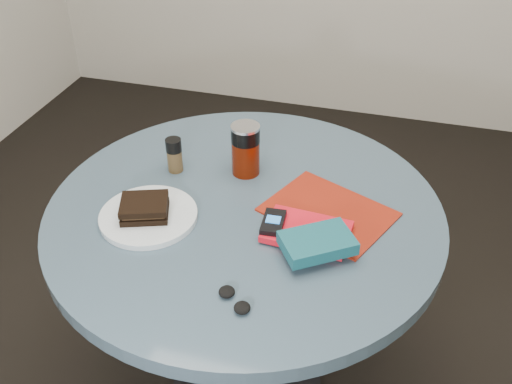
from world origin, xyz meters
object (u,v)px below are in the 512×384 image
(red_book, at_px, (307,231))
(headphones, at_px, (234,300))
(pepper_grinder, at_px, (174,155))
(mp3_player, at_px, (273,222))
(novel, at_px, (317,243))
(soda_can, at_px, (246,149))
(plate, at_px, (149,216))
(sandwich, at_px, (145,208))
(table, at_px, (245,254))
(magazine, at_px, (328,212))

(red_book, relative_size, headphones, 2.14)
(pepper_grinder, distance_m, mp3_player, 0.37)
(red_book, bearing_deg, novel, -56.04)
(soda_can, distance_m, mp3_player, 0.27)
(plate, xyz_separation_m, mp3_player, (0.31, 0.03, 0.02))
(soda_can, relative_size, headphones, 1.57)
(sandwich, xyz_separation_m, red_book, (0.39, 0.04, -0.02))
(plate, bearing_deg, table, 27.64)
(soda_can, bearing_deg, sandwich, -123.91)
(red_book, bearing_deg, plate, -170.08)
(plate, relative_size, sandwich, 1.74)
(mp3_player, bearing_deg, novel, -25.23)
(pepper_grinder, xyz_separation_m, red_book, (0.40, -0.18, -0.04))
(plate, distance_m, mp3_player, 0.31)
(sandwich, distance_m, soda_can, 0.32)
(plate, distance_m, novel, 0.42)
(sandwich, relative_size, magazine, 0.47)
(plate, xyz_separation_m, pepper_grinder, (-0.02, 0.22, 0.04))
(table, xyz_separation_m, red_book, (0.17, -0.07, 0.18))
(sandwich, relative_size, novel, 0.87)
(pepper_grinder, xyz_separation_m, mp3_player, (0.32, -0.18, -0.02))
(soda_can, distance_m, headphones, 0.49)
(pepper_grinder, bearing_deg, magazine, -9.67)
(red_book, distance_m, headphones, 0.27)
(sandwich, xyz_separation_m, magazine, (0.43, 0.15, -0.03))
(magazine, relative_size, novel, 1.86)
(soda_can, height_order, red_book, soda_can)
(plate, height_order, novel, novel)
(mp3_player, bearing_deg, red_book, 4.08)
(table, bearing_deg, headphones, -77.11)
(pepper_grinder, bearing_deg, plate, -85.68)
(red_book, relative_size, novel, 1.25)
(magazine, bearing_deg, mp3_player, -113.00)
(pepper_grinder, relative_size, magazine, 0.33)
(plate, bearing_deg, red_book, 5.94)
(pepper_grinder, relative_size, headphones, 1.06)
(novel, distance_m, headphones, 0.23)
(soda_can, xyz_separation_m, magazine, (0.25, -0.12, -0.07))
(plate, relative_size, soda_can, 1.66)
(soda_can, distance_m, magazine, 0.28)
(soda_can, relative_size, mp3_player, 1.59)
(headphones, bearing_deg, sandwich, 144.93)
(table, relative_size, red_book, 5.07)
(mp3_player, height_order, headphones, mp3_player)
(magazine, distance_m, red_book, 0.11)
(sandwich, height_order, mp3_player, sandwich)
(red_book, bearing_deg, table, 161.81)
(pepper_grinder, xyz_separation_m, headphones, (0.30, -0.42, -0.04))
(plate, height_order, red_book, red_book)
(soda_can, xyz_separation_m, headphones, (0.11, -0.47, -0.06))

